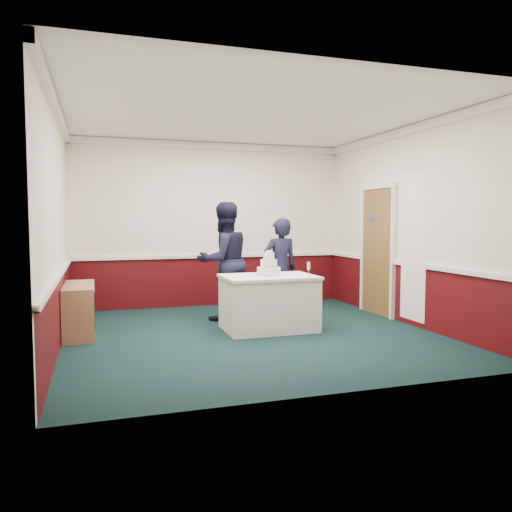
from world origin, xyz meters
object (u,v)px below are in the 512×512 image
object	(u,v)px
person_man	(224,261)
wedding_cake	(269,268)
sideboard	(80,310)
champagne_flute	(309,267)
person_woman	(280,269)
cake_table	(269,302)
cake_knife	(271,277)

from	to	relation	value
person_man	wedding_cake	bearing A→B (deg)	98.40
sideboard	champagne_flute	size ratio (longest dim) A/B	5.85
sideboard	person_woman	distance (m)	3.08
cake_table	champagne_flute	size ratio (longest dim) A/B	6.44
cake_table	champagne_flute	distance (m)	0.78
cake_table	champagne_flute	bearing A→B (deg)	-29.25
champagne_flute	sideboard	bearing A→B (deg)	165.92
cake_table	champagne_flute	world-z (taller)	champagne_flute
sideboard	person_man	world-z (taller)	person_man
cake_knife	wedding_cake	bearing A→B (deg)	87.11
cake_knife	champagne_flute	bearing A→B (deg)	-2.94
cake_knife	champagne_flute	size ratio (longest dim) A/B	1.07
wedding_cake	cake_knife	bearing A→B (deg)	-98.53
person_man	person_woman	bearing A→B (deg)	149.63
sideboard	wedding_cake	size ratio (longest dim) A/B	3.30
wedding_cake	person_man	xyz separation A→B (m)	(-0.43, 0.94, 0.04)
sideboard	champagne_flute	bearing A→B (deg)	-14.08
cake_table	champagne_flute	xyz separation A→B (m)	(0.50, -0.28, 0.53)
person_woman	champagne_flute	bearing A→B (deg)	87.45
sideboard	champagne_flute	xyz separation A→B (m)	(3.10, -0.78, 0.58)
wedding_cake	cake_knife	world-z (taller)	wedding_cake
champagne_flute	person_man	world-z (taller)	person_man
wedding_cake	person_man	world-z (taller)	person_man
cake_knife	champagne_flute	distance (m)	0.55
person_woman	cake_knife	bearing A→B (deg)	56.95
cake_table	person_woman	bearing A→B (deg)	58.43
sideboard	cake_knife	distance (m)	2.70
cake_table	person_woman	size ratio (longest dim) A/B	0.82
sideboard	person_woman	bearing A→B (deg)	4.18
wedding_cake	person_man	bearing A→B (deg)	114.58
sideboard	person_man	distance (m)	2.29
wedding_cake	person_man	distance (m)	1.03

